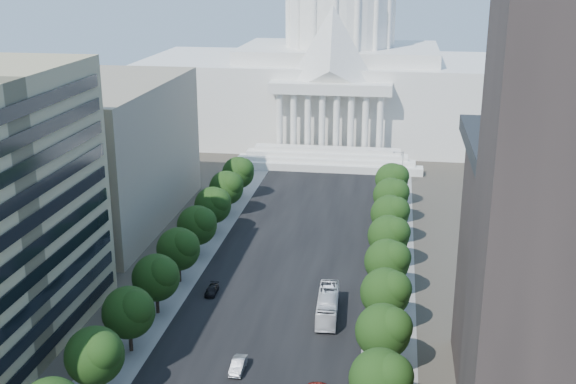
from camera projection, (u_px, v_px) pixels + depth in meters
The scene contains 28 objects.
road_asphalt at pixel (295, 249), 141.50m from camera, with size 30.00×260.00×0.01m, color black.
sidewalk_left at pixel (201, 244), 144.25m from camera, with size 8.00×260.00×0.02m, color gray.
sidewalk_right at pixel (393, 255), 138.76m from camera, with size 8.00×260.00×0.02m, color gray.
capitol at pixel (339, 75), 224.71m from camera, with size 120.00×56.00×73.00m.
office_block_left_far at pixel (79, 153), 153.28m from camera, with size 38.00×52.00×30.00m, color gray.
tree_l_c at pixel (96, 355), 91.08m from camera, with size 7.79×7.60×9.97m.
tree_l_d at pixel (130, 311), 102.37m from camera, with size 7.79×7.60×9.97m.
tree_l_e at pixel (157, 277), 113.67m from camera, with size 7.79×7.60×9.97m.
tree_l_f at pixel (180, 248), 124.96m from camera, with size 7.79×7.60×9.97m.
tree_l_g at pixel (198, 224), 136.26m from camera, with size 7.79×7.60×9.97m.
tree_l_h at pixel (214, 204), 147.55m from camera, with size 7.79×7.60×9.97m.
tree_l_i at pixel (228, 187), 158.85m from camera, with size 7.79×7.60×9.97m.
tree_l_j at pixel (239, 172), 170.14m from camera, with size 7.79×7.60×9.97m.
tree_r_c at pixel (383, 379), 85.87m from camera, with size 7.79×7.60×9.97m.
tree_r_d at pixel (385, 330), 97.17m from camera, with size 7.79×7.60×9.97m.
tree_r_e at pixel (387, 292), 108.46m from camera, with size 7.79×7.60×9.97m.
tree_r_f at pixel (389, 261), 119.76m from camera, with size 7.79×7.60×9.97m.
tree_r_g at pixel (390, 235), 131.05m from camera, with size 7.79×7.60×9.97m.
tree_r_h at pixel (391, 213), 142.35m from camera, with size 7.79×7.60×9.97m.
tree_r_i at pixel (392, 194), 153.64m from camera, with size 7.79×7.60×9.97m.
tree_r_j at pixel (393, 179), 164.94m from camera, with size 7.79×7.60×9.97m.
streetlight_c at pixel (398, 296), 108.61m from camera, with size 2.61×0.44×9.00m.
streetlight_d at pixel (399, 236), 132.14m from camera, with size 2.61×0.44×9.00m.
streetlight_e at pixel (400, 195), 155.67m from camera, with size 2.61×0.44×9.00m.
streetlight_f at pixel (400, 164), 179.20m from camera, with size 2.61×0.44×9.00m.
car_silver at pixel (238, 365), 99.22m from camera, with size 1.72×4.94×1.63m, color #B0B2B9.
car_dark_b at pixel (212, 290), 122.31m from camera, with size 1.80×4.42×1.28m, color black.
city_bus at pixel (328, 305), 114.44m from camera, with size 3.07×13.13×3.66m, color white.
Camera 1 is at (18.52, -40.03, 53.86)m, focal length 45.00 mm.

